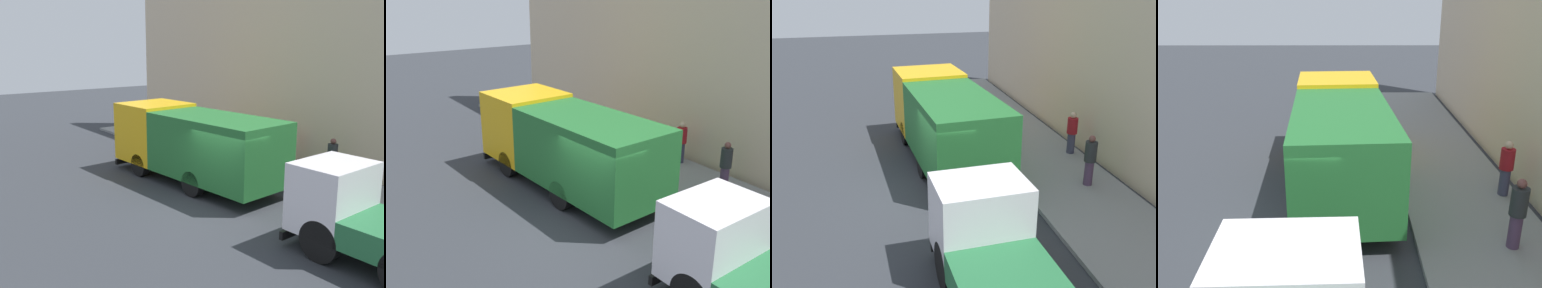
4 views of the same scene
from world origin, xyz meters
TOP-DOWN VIEW (x-y plane):
  - ground at (0.00, 0.00)m, footprint 80.00×80.00m
  - sidewalk at (4.67, 0.00)m, footprint 3.34×30.00m
  - large_utility_truck at (1.16, 2.75)m, footprint 3.06×7.90m
  - pedestrian_walking at (5.89, 1.84)m, footprint 0.54×0.54m
  - pedestrian_standing at (5.18, -0.80)m, footprint 0.53×0.53m
  - traffic_cone_orange at (3.44, 7.10)m, footprint 0.41×0.41m

SIDE VIEW (x-z plane):
  - ground at x=0.00m, z-range 0.00..0.00m
  - sidewalk at x=4.67m, z-range 0.00..0.14m
  - traffic_cone_orange at x=3.44m, z-range 0.14..0.72m
  - pedestrian_walking at x=5.89m, z-range 0.17..1.81m
  - pedestrian_standing at x=5.18m, z-range 0.18..1.89m
  - large_utility_truck at x=1.16m, z-range 0.17..3.06m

